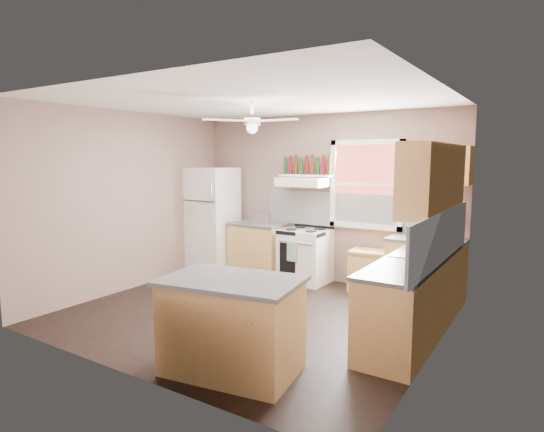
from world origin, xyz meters
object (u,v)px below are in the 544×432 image
Objects in this scene: refrigerator at (212,219)px; island at (232,327)px; stove at (305,256)px; cart at (371,271)px; toaster at (262,219)px.

refrigerator is 4.03m from island.
cart is (1.10, 0.05, -0.11)m from stove.
refrigerator is 1.87m from stove.
toaster is at bearing 110.26° from island.
cart is 0.52× the size of island.
toaster is 0.96m from stove.
refrigerator is 2.13× the size of stove.
island is at bearing -72.41° from stove.
toaster is 0.33× the size of stove.
toaster reaches higher than island.
refrigerator is 2.91× the size of cart.
refrigerator is at bearing 178.57° from cart.
island is at bearing -49.70° from refrigerator.
island reaches higher than cart.
toaster is (1.03, 0.06, 0.07)m from refrigerator.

